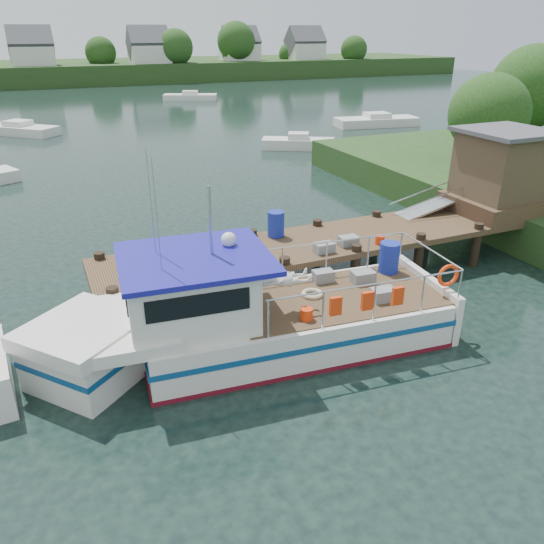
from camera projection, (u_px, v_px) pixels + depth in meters
name	position (u px, v px, depth m)	size (l,w,h in m)	color
ground_plane	(281.00, 285.00, 17.63)	(160.00, 160.00, 0.00)	black
far_shore	(68.00, 68.00, 85.27)	(140.00, 42.55, 9.22)	#26431B
dock	(446.00, 197.00, 19.09)	(16.60, 3.00, 4.78)	#4A3723
lobster_boat	(244.00, 319.00, 13.62)	(11.26, 4.15, 5.41)	silver
moored_far	(190.00, 97.00, 63.71)	(6.63, 4.38, 1.07)	silver
moored_b	(298.00, 143.00, 37.61)	(5.29, 3.99, 1.12)	silver
moored_c	(377.00, 121.00, 46.54)	(7.54, 3.63, 1.14)	silver
moored_d	(19.00, 129.00, 42.75)	(6.30, 6.12, 1.12)	silver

